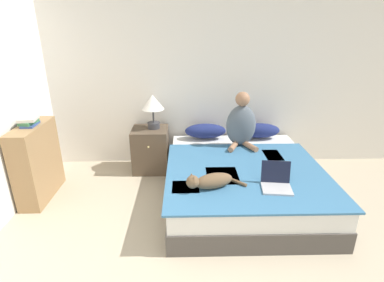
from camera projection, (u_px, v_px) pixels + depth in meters
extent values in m
cube|color=white|center=(216.00, 76.00, 4.12)|extent=(5.61, 0.05, 2.55)
cube|color=#4C4742|center=(241.00, 188.00, 3.57)|extent=(1.69, 1.99, 0.22)
cube|color=silver|center=(242.00, 173.00, 3.49)|extent=(1.66, 1.96, 0.20)
cube|color=teal|center=(246.00, 172.00, 3.27)|extent=(1.74, 1.59, 0.02)
cube|color=#3D4784|center=(222.00, 176.00, 3.17)|extent=(0.33, 0.40, 0.01)
cube|color=#3D4784|center=(273.00, 155.00, 3.67)|extent=(0.20, 0.33, 0.01)
cube|color=#3D4784|center=(186.00, 187.00, 2.95)|extent=(0.27, 0.25, 0.01)
ellipsoid|color=navy|center=(205.00, 131.00, 4.19)|extent=(0.57, 0.24, 0.20)
ellipsoid|color=navy|center=(259.00, 131.00, 4.20)|extent=(0.57, 0.24, 0.20)
ellipsoid|color=slate|center=(241.00, 126.00, 3.88)|extent=(0.38, 0.21, 0.54)
sphere|color=#9E7051|center=(243.00, 99.00, 3.75)|extent=(0.18, 0.18, 0.18)
cylinder|color=#9E7051|center=(234.00, 146.00, 3.84)|extent=(0.18, 0.27, 0.07)
cylinder|color=#9E7051|center=(250.00, 146.00, 3.84)|extent=(0.18, 0.27, 0.07)
ellipsoid|color=brown|center=(214.00, 181.00, 2.91)|extent=(0.42, 0.26, 0.15)
sphere|color=brown|center=(193.00, 182.00, 2.83)|extent=(0.13, 0.13, 0.13)
cone|color=brown|center=(194.00, 179.00, 2.78)|extent=(0.06, 0.06, 0.06)
cone|color=brown|center=(192.00, 176.00, 2.84)|extent=(0.06, 0.06, 0.06)
cylinder|color=brown|center=(237.00, 182.00, 3.01)|extent=(0.18, 0.17, 0.03)
cube|color=#B7B7BC|center=(277.00, 189.00, 2.89)|extent=(0.31, 0.25, 0.02)
cube|color=black|center=(276.00, 172.00, 2.98)|extent=(0.29, 0.09, 0.22)
cube|color=brown|center=(151.00, 149.00, 4.18)|extent=(0.48, 0.45, 0.61)
sphere|color=tan|center=(148.00, 147.00, 3.91)|extent=(0.03, 0.03, 0.03)
cylinder|color=#38383D|center=(154.00, 125.00, 4.08)|extent=(0.17, 0.17, 0.08)
cylinder|color=#38383D|center=(153.00, 116.00, 4.03)|extent=(0.02, 0.02, 0.19)
cone|color=white|center=(153.00, 102.00, 3.96)|extent=(0.30, 0.30, 0.19)
cube|color=#99754C|center=(37.00, 162.00, 3.47)|extent=(0.25, 0.75, 0.89)
cube|color=#334C8E|center=(30.00, 125.00, 3.30)|extent=(0.15, 0.24, 0.02)
cube|color=#3D7A51|center=(28.00, 122.00, 3.29)|extent=(0.15, 0.22, 0.04)
cube|color=beige|center=(28.00, 119.00, 3.28)|extent=(0.20, 0.23, 0.03)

